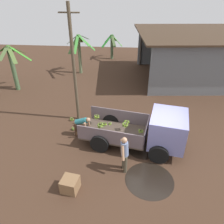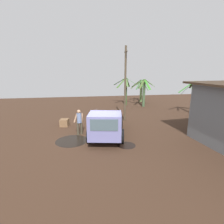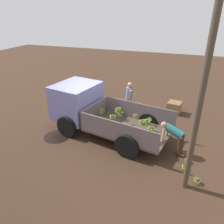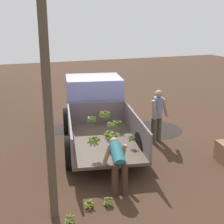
# 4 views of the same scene
# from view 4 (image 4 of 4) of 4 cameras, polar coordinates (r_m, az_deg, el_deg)

# --- Properties ---
(ground) EXTENTS (36.00, 36.00, 0.00)m
(ground) POSITION_cam_4_polar(r_m,az_deg,el_deg) (10.63, -1.48, -3.74)
(ground) COLOR #3F291D
(mud_patch_0) EXTENTS (1.03, 1.03, 0.01)m
(mud_patch_0) POSITION_cam_4_polar(r_m,az_deg,el_deg) (11.04, -9.61, -3.15)
(mud_patch_0) COLOR black
(mud_patch_0) RESTS_ON ground
(mud_patch_1) EXTENTS (1.42, 1.42, 0.01)m
(mud_patch_1) POSITION_cam_4_polar(r_m,az_deg,el_deg) (10.12, -1.02, -4.80)
(mud_patch_1) COLOR black
(mud_patch_1) RESTS_ON ground
(mud_patch_2) EXTENTS (1.92, 1.92, 0.01)m
(mud_patch_2) POSITION_cam_4_polar(r_m,az_deg,el_deg) (10.99, 7.75, -3.16)
(mud_patch_2) COLOR black
(mud_patch_2) RESTS_ON ground
(cargo_truck) EXTENTS (4.95, 2.75, 1.84)m
(cargo_truck) POSITION_cam_4_polar(r_m,az_deg,el_deg) (10.22, -3.03, 1.16)
(cargo_truck) COLOR #4D3F34
(cargo_truck) RESTS_ON ground
(utility_pole) EXTENTS (0.97, 0.16, 5.98)m
(utility_pole) POSITION_cam_4_polar(r_m,az_deg,el_deg) (5.44, -12.16, 9.35)
(utility_pole) COLOR #4C402F
(utility_pole) RESTS_ON ground
(person_foreground_visitor) EXTENTS (0.41, 0.67, 1.67)m
(person_foreground_visitor) POSITION_cam_4_polar(r_m,az_deg,el_deg) (9.63, 8.33, -0.30)
(person_foreground_visitor) COLOR #463F2F
(person_foreground_visitor) RESTS_ON ground
(person_worker_loading) EXTENTS (0.85, 0.61, 1.11)m
(person_worker_loading) POSITION_cam_4_polar(r_m,az_deg,el_deg) (6.98, 1.02, -9.03)
(person_worker_loading) COLOR #3C2619
(person_worker_loading) RESTS_ON ground
(banana_bunch_on_ground_0) EXTENTS (0.23, 0.23, 0.18)m
(banana_bunch_on_ground_0) POSITION_cam_4_polar(r_m,az_deg,el_deg) (6.27, -7.72, -18.83)
(banana_bunch_on_ground_0) COLOR brown
(banana_bunch_on_ground_0) RESTS_ON ground
(banana_bunch_on_ground_1) EXTENTS (0.22, 0.22, 0.17)m
(banana_bunch_on_ground_1) POSITION_cam_4_polar(r_m,az_deg,el_deg) (6.66, -4.23, -16.40)
(banana_bunch_on_ground_1) COLOR #49422F
(banana_bunch_on_ground_1) RESTS_ON ground
(banana_bunch_on_ground_2) EXTENTS (0.22, 0.22, 0.19)m
(banana_bunch_on_ground_2) POSITION_cam_4_polar(r_m,az_deg,el_deg) (6.72, -0.78, -15.94)
(banana_bunch_on_ground_2) COLOR brown
(banana_bunch_on_ground_2) RESTS_ON ground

